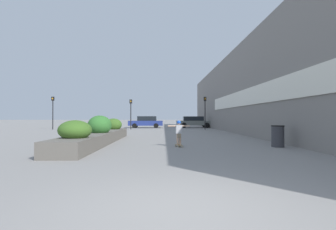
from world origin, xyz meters
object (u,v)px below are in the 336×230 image
at_px(skateboard, 179,145).
at_px(skateboarder, 179,130).
at_px(traffic_light_right, 205,107).
at_px(traffic_light_far_left, 53,107).
at_px(trash_bin, 278,136).
at_px(car_center_right, 194,122).
at_px(traffic_light_left, 131,109).
at_px(car_center_left, 146,122).
at_px(car_leftmost, 260,122).

distance_m(skateboard, skateboarder, 0.71).
xyz_separation_m(traffic_light_right, traffic_light_far_left, (-17.18, 0.54, 0.02)).
xyz_separation_m(skateboarder, traffic_light_far_left, (-13.21, 17.63, 1.73)).
relative_size(skateboard, trash_bin, 0.65).
bearing_deg(trash_bin, traffic_light_right, 91.99).
height_order(car_center_right, traffic_light_far_left, traffic_light_far_left).
distance_m(car_center_right, traffic_light_far_left, 17.33).
relative_size(trash_bin, traffic_light_right, 0.27).
bearing_deg(skateboard, traffic_light_left, 92.11).
height_order(car_center_right, traffic_light_right, traffic_light_right).
xyz_separation_m(trash_bin, traffic_light_right, (-0.60, 17.24, 1.99)).
bearing_deg(traffic_light_right, skateboard, -103.07).
distance_m(car_center_left, car_center_right, 6.34).
bearing_deg(car_center_left, traffic_light_far_left, 113.18).
xyz_separation_m(car_leftmost, traffic_light_far_left, (-24.99, -3.69, 1.69)).
bearing_deg(trash_bin, traffic_light_left, 116.69).
distance_m(car_leftmost, traffic_light_far_left, 25.31).
bearing_deg(traffic_light_far_left, skateboard, -53.15).
height_order(skateboarder, car_leftmost, car_leftmost).
bearing_deg(car_center_left, traffic_light_right, -125.46).
height_order(skateboard, trash_bin, trash_bin).
xyz_separation_m(skateboard, traffic_light_far_left, (-13.21, 17.63, 2.44)).
distance_m(skateboard, trash_bin, 4.59).
height_order(skateboarder, traffic_light_right, traffic_light_right).
xyz_separation_m(skateboard, skateboarder, (-0.00, 0.00, 0.71)).
height_order(car_center_right, traffic_light_left, traffic_light_left).
bearing_deg(skateboard, traffic_light_far_left, 114.96).
distance_m(skateboard, car_center_right, 22.64).
bearing_deg(skateboarder, trash_bin, -13.90).
height_order(trash_bin, car_leftmost, car_leftmost).
relative_size(car_center_left, car_center_right, 0.93).
relative_size(car_leftmost, traffic_light_right, 1.06).
distance_m(traffic_light_right, traffic_light_far_left, 17.19).
bearing_deg(traffic_light_left, traffic_light_far_left, -179.33).
relative_size(skateboarder, car_center_left, 0.25).
xyz_separation_m(trash_bin, traffic_light_left, (-8.99, 17.89, 1.83)).
bearing_deg(car_leftmost, trash_bin, -18.56).
bearing_deg(skateboard, skateboarder, 79.89).
height_order(trash_bin, car_center_right, car_center_right).
bearing_deg(trash_bin, car_leftmost, 71.44).
relative_size(skateboard, traffic_light_left, 0.19).
height_order(skateboard, traffic_light_left, traffic_light_left).
bearing_deg(car_center_left, car_leftmost, -92.73).
bearing_deg(car_center_right, skateboarder, -8.57).
bearing_deg(traffic_light_right, skateboarder, -103.07).
bearing_deg(skateboard, car_center_left, 85.75).
bearing_deg(car_center_right, traffic_light_left, -59.17).
relative_size(traffic_light_right, traffic_light_far_left, 0.99).
bearing_deg(car_leftmost, car_center_right, -97.22).
distance_m(car_leftmost, traffic_light_left, 16.66).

